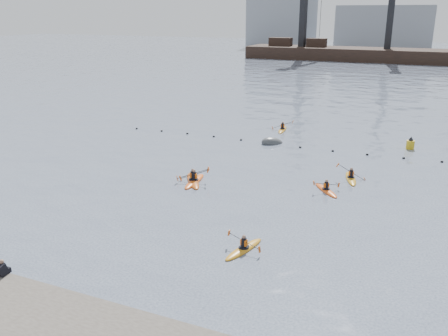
{
  "coord_description": "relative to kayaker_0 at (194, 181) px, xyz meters",
  "views": [
    {
      "loc": [
        11.38,
        -19.14,
        11.92
      ],
      "look_at": [
        0.32,
        6.22,
        2.8
      ],
      "focal_mm": 38.0,
      "sensor_mm": 36.0,
      "label": 1
    }
  ],
  "objects": [
    {
      "name": "kayaker_0",
      "position": [
        0.0,
        0.0,
        0.0
      ],
      "size": [
        2.4,
        3.51,
        1.32
      ],
      "rotation": [
        0.0,
        0.0,
        0.1
      ],
      "color": "#ED5A16",
      "rests_on": "ground"
    },
    {
      "name": "kayaker_2",
      "position": [
        -0.14,
        0.02,
        0.0
      ],
      "size": [
        2.69,
        3.34,
        1.22
      ],
      "rotation": [
        0.0,
        0.0,
        0.62
      ],
      "color": "#C95512",
      "rests_on": "ground"
    },
    {
      "name": "kayaker_4",
      "position": [
        9.29,
        2.05,
        -0.01
      ],
      "size": [
        2.38,
        2.73,
        0.97
      ],
      "rotation": [
        0.0,
        0.0,
        3.82
      ],
      "color": "#EB5616",
      "rests_on": "ground"
    },
    {
      "name": "kayaker_3",
      "position": [
        10.47,
        5.25,
        -0.01
      ],
      "size": [
        2.24,
        3.3,
        1.37
      ],
      "rotation": [
        0.0,
        0.0,
        0.29
      ],
      "color": "#BF8716",
      "rests_on": "ground"
    },
    {
      "name": "ground",
      "position": [
        3.75,
        -10.08,
        -0.11
      ],
      "size": [
        400.0,
        400.0,
        0.0
      ],
      "primitive_type": "plane",
      "color": "#3D4659",
      "rests_on": "ground"
    },
    {
      "name": "float_line",
      "position": [
        3.25,
        12.45,
        -0.08
      ],
      "size": [
        33.24,
        0.73,
        0.24
      ],
      "color": "black",
      "rests_on": "ground"
    },
    {
      "name": "kayaker_5",
      "position": [
        1.25,
        18.13,
        -0.0
      ],
      "size": [
        2.31,
        3.39,
        1.27
      ],
      "rotation": [
        0.0,
        0.0,
        0.13
      ],
      "color": "#C38016",
      "rests_on": "ground"
    },
    {
      "name": "nav_buoy",
      "position": [
        14.06,
        15.91,
        0.29
      ],
      "size": [
        0.73,
        0.73,
        1.32
      ],
      "color": "gold",
      "rests_on": "ground"
    },
    {
      "name": "barge_pier",
      "position": [
        3.52,
        99.91,
        1.79
      ],
      "size": [
        72.0,
        19.3,
        29.5
      ],
      "color": "black",
      "rests_on": "ground"
    },
    {
      "name": "skyline",
      "position": [
        5.98,
        140.19,
        9.14
      ],
      "size": [
        141.0,
        28.0,
        22.0
      ],
      "color": "gray",
      "rests_on": "ground"
    },
    {
      "name": "kayaker_1",
      "position": [
        7.16,
        -8.34,
        -0.01
      ],
      "size": [
        2.05,
        3.16,
        0.99
      ],
      "rotation": [
        0.0,
        0.0,
        -0.26
      ],
      "color": "orange",
      "rests_on": "ground"
    },
    {
      "name": "mooring_buoy",
      "position": [
        1.89,
        12.7,
        -0.11
      ],
      "size": [
        2.69,
        2.71,
        1.59
      ],
      "primitive_type": "ellipsoid",
      "rotation": [
        0.0,
        0.21,
        0.8
      ],
      "color": "#37393C",
      "rests_on": "ground"
    }
  ]
}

